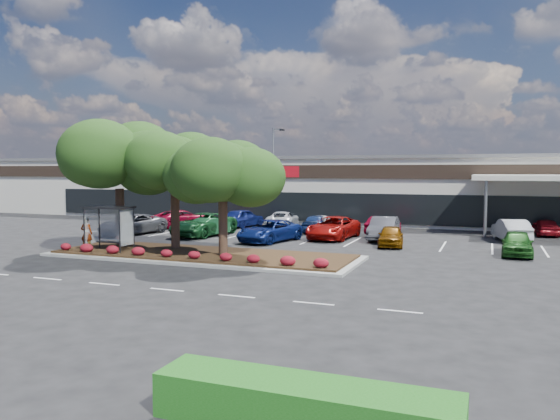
% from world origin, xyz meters
% --- Properties ---
extents(ground, '(160.00, 160.00, 0.00)m').
position_xyz_m(ground, '(0.00, 0.00, 0.00)').
color(ground, black).
rests_on(ground, ground).
extents(retail_store, '(80.40, 25.20, 6.25)m').
position_xyz_m(retail_store, '(0.06, 33.91, 3.15)').
color(retail_store, beige).
rests_on(retail_store, ground).
extents(landscape_island, '(18.00, 6.00, 0.26)m').
position_xyz_m(landscape_island, '(-2.00, 4.00, 0.12)').
color(landscape_island, gray).
rests_on(landscape_island, ground).
extents(lane_markings, '(33.12, 20.06, 0.01)m').
position_xyz_m(lane_markings, '(-0.14, 10.42, 0.01)').
color(lane_markings, silver).
rests_on(lane_markings, ground).
extents(shrub_row, '(17.00, 0.80, 0.50)m').
position_xyz_m(shrub_row, '(-2.00, 1.90, 0.51)').
color(shrub_row, maroon).
rests_on(shrub_row, landscape_island).
extents(bus_shelter, '(2.75, 1.55, 2.59)m').
position_xyz_m(bus_shelter, '(-7.50, 2.95, 2.31)').
color(bus_shelter, black).
rests_on(bus_shelter, landscape_island).
extents(island_tree_west, '(7.20, 7.20, 7.89)m').
position_xyz_m(island_tree_west, '(-8.00, 4.50, 4.21)').
color(island_tree_west, black).
rests_on(island_tree_west, landscape_island).
extents(island_tree_mid, '(6.60, 6.60, 7.32)m').
position_xyz_m(island_tree_mid, '(-4.50, 5.20, 3.92)').
color(island_tree_mid, black).
rests_on(island_tree_mid, landscape_island).
extents(island_tree_east, '(5.80, 5.80, 6.50)m').
position_xyz_m(island_tree_east, '(-0.50, 3.70, 3.51)').
color(island_tree_east, black).
rests_on(island_tree_east, landscape_island).
extents(hedge_south_east, '(6.00, 1.30, 0.90)m').
position_xyz_m(hedge_south_east, '(10.00, -13.50, 0.45)').
color(hedge_south_east, '#13540F').
rests_on(hedge_south_east, ground).
extents(conifer_north_west, '(4.40, 4.40, 10.00)m').
position_xyz_m(conifer_north_west, '(-30.00, 46.00, 5.00)').
color(conifer_north_west, black).
rests_on(conifer_north_west, ground).
extents(person_waiting, '(0.79, 0.62, 1.93)m').
position_xyz_m(person_waiting, '(-8.92, 2.53, 1.22)').
color(person_waiting, '#594C47').
rests_on(person_waiting, landscape_island).
extents(light_pole, '(1.39, 0.85, 9.15)m').
position_xyz_m(light_pole, '(-7.10, 27.96, 4.04)').
color(light_pole, gray).
rests_on(light_pole, ground).
extents(car_0, '(3.69, 5.99, 1.55)m').
position_xyz_m(car_0, '(-12.52, 11.87, 0.77)').
color(car_0, '#4D4E54').
rests_on(car_0, ground).
extents(car_1, '(3.36, 6.36, 1.71)m').
position_xyz_m(car_1, '(-6.94, 13.01, 0.85)').
color(car_1, '#13451E').
rests_on(car_1, ground).
extents(car_2, '(2.65, 4.49, 1.40)m').
position_xyz_m(car_2, '(-6.50, 12.39, 0.70)').
color(car_2, '#1B532C').
rests_on(car_2, ground).
extents(car_3, '(3.68, 5.83, 1.50)m').
position_xyz_m(car_3, '(-0.94, 11.59, 0.75)').
color(car_3, navy).
rests_on(car_3, ground).
extents(car_4, '(3.04, 5.93, 1.60)m').
position_xyz_m(car_4, '(2.76, 14.79, 0.80)').
color(car_4, '#9C0D09').
rests_on(car_4, ground).
extents(car_5, '(1.95, 5.03, 1.63)m').
position_xyz_m(car_5, '(6.29, 15.39, 0.82)').
color(car_5, '#4F4F57').
rests_on(car_5, ground).
extents(car_6, '(2.10, 4.11, 1.34)m').
position_xyz_m(car_6, '(7.30, 12.40, 0.67)').
color(car_6, '#633604').
rests_on(car_6, ground).
extents(car_7, '(1.81, 4.27, 1.44)m').
position_xyz_m(car_7, '(14.83, 11.16, 0.72)').
color(car_7, '#1D5318').
rests_on(car_7, ground).
extents(car_9, '(4.44, 5.84, 1.47)m').
position_xyz_m(car_9, '(-11.81, 17.93, 0.74)').
color(car_9, maroon).
rests_on(car_9, ground).
extents(car_10, '(2.65, 4.94, 1.60)m').
position_xyz_m(car_10, '(-6.80, 19.79, 0.80)').
color(car_10, navy).
rests_on(car_10, ground).
extents(car_11, '(3.20, 5.33, 1.39)m').
position_xyz_m(car_11, '(-3.43, 20.71, 0.69)').
color(car_11, '#B2B8BE').
rests_on(car_11, ground).
extents(car_12, '(1.76, 4.28, 1.45)m').
position_xyz_m(car_12, '(0.54, 18.16, 0.73)').
color(car_12, navy).
rests_on(car_12, ground).
extents(car_13, '(2.18, 4.38, 1.44)m').
position_xyz_m(car_13, '(0.69, 18.59, 0.72)').
color(car_13, white).
rests_on(car_13, ground).
extents(car_14, '(2.10, 4.53, 1.44)m').
position_xyz_m(car_14, '(5.70, 18.44, 0.72)').
color(car_14, maroon).
rests_on(car_14, ground).
extents(car_15, '(2.67, 5.04, 1.58)m').
position_xyz_m(car_15, '(14.72, 17.77, 0.79)').
color(car_15, silver).
rests_on(car_15, ground).
extents(car_16, '(1.90, 4.01, 1.32)m').
position_xyz_m(car_16, '(17.27, 22.31, 0.66)').
color(car_16, maroon).
rests_on(car_16, ground).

